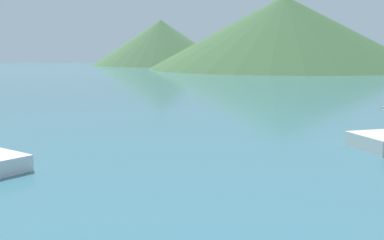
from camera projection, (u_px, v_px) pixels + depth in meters
hill_west at (161, 43)px, 106.08m from camera, size 30.05×30.05×9.92m
hill_central at (284, 33)px, 84.57m from camera, size 48.01×48.01×12.73m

